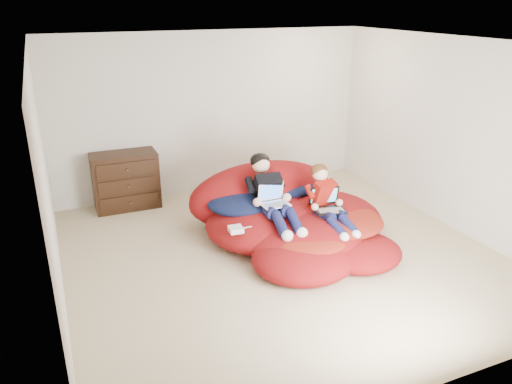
# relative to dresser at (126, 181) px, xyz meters

# --- Properties ---
(room_shell) EXTENTS (5.10, 5.10, 2.77)m
(room_shell) POSITION_rel_dresser_xyz_m (1.46, -2.25, -0.20)
(room_shell) COLOR #C5B38D
(room_shell) RESTS_ON ground
(dresser) EXTENTS (0.94, 0.53, 0.84)m
(dresser) POSITION_rel_dresser_xyz_m (0.00, 0.00, 0.00)
(dresser) COLOR black
(dresser) RESTS_ON ground
(beanbag_pile) EXTENTS (2.44, 2.45, 0.95)m
(beanbag_pile) POSITION_rel_dresser_xyz_m (1.79, -1.88, -0.15)
(beanbag_pile) COLOR maroon
(beanbag_pile) RESTS_ON ground
(cream_pillow) EXTENTS (0.45, 0.29, 0.29)m
(cream_pillow) POSITION_rel_dresser_xyz_m (1.36, -1.20, 0.20)
(cream_pillow) COLOR beige
(cream_pillow) RESTS_ON beanbag_pile
(older_boy) EXTENTS (0.37, 1.19, 0.76)m
(older_boy) POSITION_rel_dresser_xyz_m (1.48, -1.88, 0.28)
(older_boy) COLOR black
(older_boy) RESTS_ON beanbag_pile
(younger_boy) EXTENTS (0.33, 0.93, 0.71)m
(younger_boy) POSITION_rel_dresser_xyz_m (2.10, -2.22, 0.21)
(younger_boy) COLOR #A1180E
(younger_boy) RESTS_ON beanbag_pile
(laptop_white) EXTENTS (0.35, 0.29, 0.25)m
(laptop_white) POSITION_rel_dresser_xyz_m (1.48, -1.98, 0.22)
(laptop_white) COLOR white
(laptop_white) RESTS_ON older_boy
(laptop_black) EXTENTS (0.42, 0.41, 0.27)m
(laptop_black) POSITION_rel_dresser_xyz_m (2.10, -2.23, 0.15)
(laptop_black) COLOR black
(laptop_black) RESTS_ON younger_boy
(power_adapter) EXTENTS (0.17, 0.17, 0.06)m
(power_adapter) POSITION_rel_dresser_xyz_m (0.90, -2.19, -0.00)
(power_adapter) COLOR white
(power_adapter) RESTS_ON beanbag_pile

